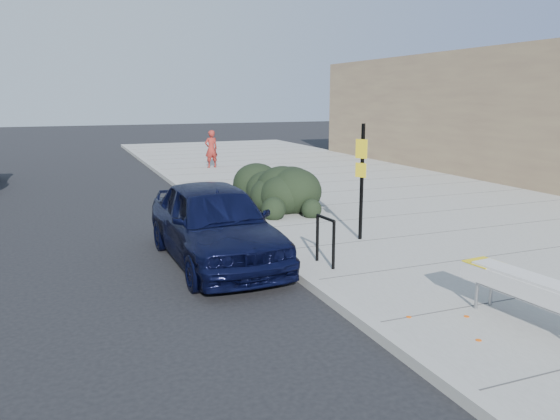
% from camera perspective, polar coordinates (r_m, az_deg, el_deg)
% --- Properties ---
extents(ground, '(120.00, 120.00, 0.00)m').
position_cam_1_polar(ground, '(9.72, 3.47, -8.19)').
color(ground, black).
rests_on(ground, ground).
extents(sidewalk_near, '(11.20, 50.00, 0.15)m').
position_cam_1_polar(sidewalk_near, '(16.65, 13.56, 0.21)').
color(sidewalk_near, gray).
rests_on(sidewalk_near, ground).
extents(curb_near, '(0.22, 50.00, 0.17)m').
position_cam_1_polar(curb_near, '(14.19, -5.21, -1.44)').
color(curb_near, '#9E9E99').
rests_on(curb_near, ground).
extents(bench, '(0.72, 2.39, 0.71)m').
position_cam_1_polar(bench, '(8.37, 25.26, -7.55)').
color(bench, gray).
rests_on(bench, sidewalk_near).
extents(bike_rack, '(0.11, 0.65, 0.95)m').
position_cam_1_polar(bike_rack, '(10.41, 4.76, -2.72)').
color(bike_rack, black).
rests_on(bike_rack, sidewalk_near).
extents(sign_post, '(0.15, 0.28, 2.59)m').
position_cam_1_polar(sign_post, '(12.21, 8.52, 3.67)').
color(sign_post, black).
rests_on(sign_post, sidewalk_near).
extents(hedge, '(2.98, 4.08, 1.38)m').
position_cam_1_polar(hedge, '(16.01, 0.06, 2.86)').
color(hedge, black).
rests_on(hedge, sidewalk_near).
extents(sedan_navy, '(2.07, 4.88, 1.65)m').
position_cam_1_polar(sedan_navy, '(11.08, -6.84, -1.33)').
color(sedan_navy, black).
rests_on(sedan_navy, ground).
extents(pedestrian, '(0.68, 0.51, 1.69)m').
position_cam_1_polar(pedestrian, '(25.00, -7.20, 6.35)').
color(pedestrian, maroon).
rests_on(pedestrian, sidewalk_near).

